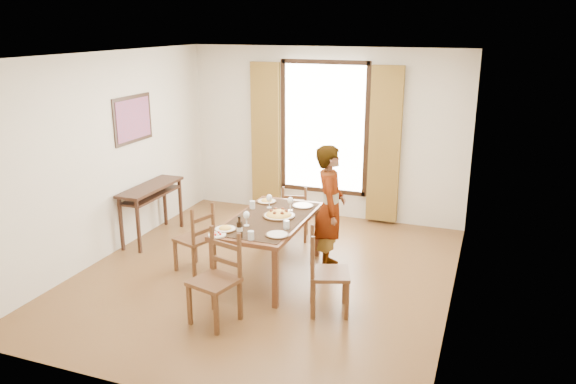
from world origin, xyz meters
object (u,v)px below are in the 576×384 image
(console_table, at_px, (151,193))
(man, at_px, (330,208))
(dining_table, at_px, (269,223))
(pasta_platter, at_px, (279,213))

(console_table, bearing_deg, man, -2.31)
(console_table, relative_size, man, 0.74)
(dining_table, bearing_deg, pasta_platter, 38.46)
(man, xyz_separation_m, pasta_platter, (-0.54, -0.38, -0.00))
(dining_table, height_order, pasta_platter, pasta_platter)
(console_table, distance_m, dining_table, 2.15)
(dining_table, distance_m, man, 0.79)
(man, distance_m, pasta_platter, 0.66)
(console_table, bearing_deg, dining_table, -15.17)
(console_table, distance_m, man, 2.72)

